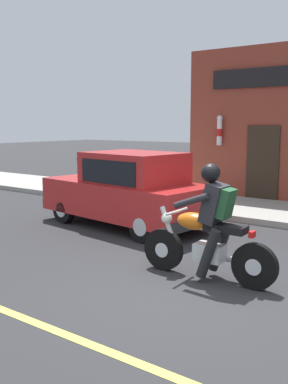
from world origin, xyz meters
name	(u,v)px	position (x,y,z in m)	size (l,w,h in m)	color
ground_plane	(199,294)	(0.00, 0.00, 0.00)	(80.00, 80.00, 0.00)	#2B2B2D
sidewalk_curb	(202,203)	(5.45, 3.00, 0.07)	(2.60, 22.00, 0.14)	#9E9B93
motorcycle_with_rider	(208,232)	(0.56, 0.18, 0.68)	(0.56, 2.02, 1.62)	black
car_hatchback	(128,190)	(2.45, 3.10, 0.77)	(2.09, 3.95, 1.57)	black
traffic_cone	(177,191)	(4.87, 3.41, 0.43)	(0.36, 0.36, 0.60)	black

